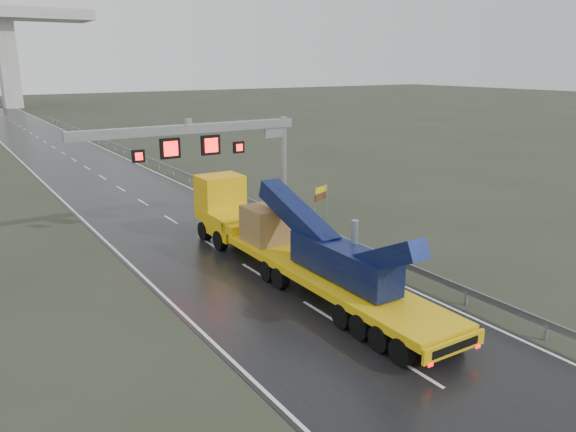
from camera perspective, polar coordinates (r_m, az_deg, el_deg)
ground at (r=22.67m, az=9.33°, el=-13.23°), size 400.00×400.00×0.00m
road at (r=57.29m, az=-18.34°, el=3.74°), size 11.00×200.00×0.02m
guardrail at (r=49.78m, az=-8.63°, el=3.50°), size 0.20×140.00×1.40m
sign_gantry at (r=36.54m, az=-6.89°, el=7.13°), size 14.90×1.20×7.42m
heavy_haul_truck at (r=29.61m, az=-0.75°, el=-2.17°), size 3.16×20.42×4.79m
exit_sign_pair at (r=39.29m, az=3.35°, el=2.00°), size 1.34×0.61×2.46m
striped_barrier at (r=38.65m, az=-0.89°, el=0.07°), size 0.78×0.59×1.17m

